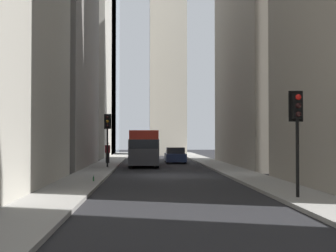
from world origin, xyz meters
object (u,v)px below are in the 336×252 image
(traffic_light_foreground, at_px, (297,119))
(pedestrian, at_px, (108,152))
(traffic_light_midblock, at_px, (107,128))
(discarded_bottle, at_px, (94,179))
(delivery_truck, at_px, (144,148))
(sedan_navy, at_px, (175,156))

(traffic_light_foreground, distance_m, pedestrian, 26.15)
(traffic_light_midblock, distance_m, discarded_bottle, 12.22)
(traffic_light_midblock, xyz_separation_m, discarded_bottle, (-11.90, -0.26, -2.73))
(pedestrian, bearing_deg, traffic_light_foreground, -160.79)
(traffic_light_midblock, relative_size, pedestrian, 2.18)
(delivery_truck, bearing_deg, traffic_light_foreground, -165.66)
(traffic_light_midblock, relative_size, discarded_bottle, 14.33)
(sedan_navy, xyz_separation_m, discarded_bottle, (-20.16, 5.18, -0.42))
(traffic_light_midblock, bearing_deg, traffic_light_foreground, -156.50)
(pedestrian, distance_m, discarded_bottle, 17.85)
(pedestrian, height_order, discarded_bottle, pedestrian)
(traffic_light_foreground, height_order, discarded_bottle, traffic_light_foreground)
(pedestrian, bearing_deg, delivery_truck, -135.41)
(pedestrian, bearing_deg, traffic_light_midblock, -175.71)
(sedan_navy, distance_m, traffic_light_foreground, 27.21)
(delivery_truck, distance_m, pedestrian, 4.41)
(delivery_truck, bearing_deg, pedestrian, 44.59)
(traffic_light_foreground, distance_m, traffic_light_midblock, 20.42)
(delivery_truck, xyz_separation_m, traffic_light_foreground, (-21.51, -5.50, 1.45))
(sedan_navy, bearing_deg, pedestrian, 111.71)
(traffic_light_foreground, bearing_deg, delivery_truck, 14.34)
(traffic_light_foreground, height_order, traffic_light_midblock, traffic_light_midblock)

